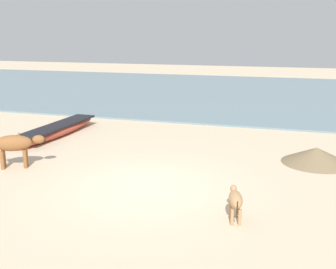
{
  "coord_description": "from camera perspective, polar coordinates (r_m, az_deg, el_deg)",
  "views": [
    {
      "loc": [
        3.39,
        -9.0,
        3.78
      ],
      "look_at": [
        -0.34,
        3.19,
        0.6
      ],
      "focal_mm": 43.47,
      "sensor_mm": 36.0,
      "label": 1
    }
  ],
  "objects": [
    {
      "name": "calf_near_tan",
      "position": [
        8.57,
        9.42,
        -9.02
      ],
      "size": [
        0.43,
        0.96,
        0.63
      ],
      "rotation": [
        0.0,
        0.0,
        1.81
      ],
      "color": "tan",
      "rests_on": "ground"
    },
    {
      "name": "fishing_boat_0",
      "position": [
        15.96,
        -15.18,
        0.66
      ],
      "size": [
        1.01,
        4.81,
        0.62
      ],
      "rotation": [
        0.0,
        0.0,
        4.68
      ],
      "color": "#B74733",
      "rests_on": "ground"
    },
    {
      "name": "cow_adult_brown",
      "position": [
        12.43,
        -20.66,
        -1.3
      ],
      "size": [
        1.4,
        0.94,
        0.96
      ],
      "rotation": [
        0.0,
        0.0,
        0.48
      ],
      "color": "brown",
      "rests_on": "ground"
    },
    {
      "name": "sea_water",
      "position": [
        26.96,
        9.64,
        5.82
      ],
      "size": [
        60.0,
        20.0,
        0.08
      ],
      "primitive_type": "cube",
      "color": "slate",
      "rests_on": "ground"
    },
    {
      "name": "ground",
      "position": [
        10.33,
        -3.41,
        -7.47
      ],
      "size": [
        80.0,
        80.0,
        0.0
      ],
      "primitive_type": "plane",
      "color": "beige"
    },
    {
      "name": "debris_pile_0",
      "position": [
        12.94,
        20.06,
        -2.75
      ],
      "size": [
        2.65,
        2.65,
        0.48
      ],
      "primitive_type": "cone",
      "rotation": [
        0.0,
        0.0,
        2.75
      ],
      "color": "#7A6647",
      "rests_on": "ground"
    }
  ]
}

